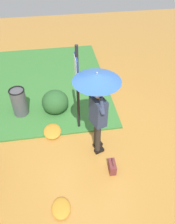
{
  "coord_description": "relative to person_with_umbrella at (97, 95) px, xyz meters",
  "views": [
    {
      "loc": [
        -3.82,
        0.65,
        4.37
      ],
      "look_at": [
        0.12,
        0.02,
        0.85
      ],
      "focal_mm": 37.65,
      "sensor_mm": 36.0,
      "label": 1
    }
  ],
  "objects": [
    {
      "name": "ground_plane",
      "position": [
        0.2,
        0.13,
        -1.55
      ],
      "size": [
        18.0,
        18.0,
        0.0
      ],
      "primitive_type": "plane",
      "color": "#B27A33"
    },
    {
      "name": "grass_verge",
      "position": [
        2.88,
        1.2,
        -1.53
      ],
      "size": [
        4.8,
        4.0,
        0.05
      ],
      "color": "#387533",
      "rests_on": "ground_plane"
    },
    {
      "name": "person_with_umbrella",
      "position": [
        0.0,
        0.0,
        0.0
      ],
      "size": [
        0.96,
        0.96,
        2.04
      ],
      "color": "#2D2823",
      "rests_on": "ground_plane"
    },
    {
      "name": "info_sign_post",
      "position": [
        0.71,
        0.32,
        -0.11
      ],
      "size": [
        0.44,
        0.07,
        2.3
      ],
      "color": "black",
      "rests_on": "ground_plane"
    },
    {
      "name": "handbag",
      "position": [
        -0.72,
        -0.23,
        -1.42
      ],
      "size": [
        0.31,
        0.15,
        0.37
      ],
      "color": "brown",
      "rests_on": "ground_plane"
    },
    {
      "name": "trash_bin",
      "position": [
        1.46,
        1.81,
        -1.13
      ],
      "size": [
        0.42,
        0.42,
        0.83
      ],
      "color": "#4C4C51",
      "rests_on": "ground_plane"
    },
    {
      "name": "shrub_cluster",
      "position": [
        1.49,
        0.85,
        -1.25
      ],
      "size": [
        0.8,
        0.73,
        0.65
      ],
      "color": "#285628",
      "rests_on": "ground_plane"
    },
    {
      "name": "leaf_pile_near_person",
      "position": [
        0.61,
        1.01,
        -1.49
      ],
      "size": [
        0.56,
        0.45,
        0.12
      ],
      "color": "#C68428",
      "rests_on": "ground_plane"
    },
    {
      "name": "leaf_pile_by_bench",
      "position": [
        -1.44,
        0.94,
        -1.5
      ],
      "size": [
        0.45,
        0.36,
        0.1
      ],
      "color": "#C68428",
      "rests_on": "ground_plane"
    }
  ]
}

